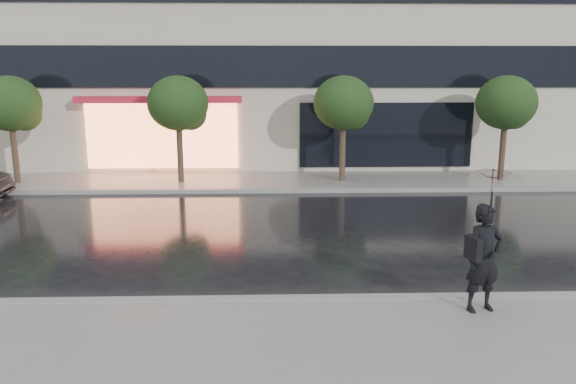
{
  "coord_description": "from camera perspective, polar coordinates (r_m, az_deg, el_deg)",
  "views": [
    {
      "loc": [
        0.37,
        -10.56,
        4.2
      ],
      "look_at": [
        0.75,
        2.21,
        1.4
      ],
      "focal_mm": 35.0,
      "sensor_mm": 36.0,
      "label": 1
    }
  ],
  "objects": [
    {
      "name": "ground",
      "position": [
        11.37,
        -3.49,
        -9.34
      ],
      "size": [
        120.0,
        120.0,
        0.0
      ],
      "primitive_type": "plane",
      "color": "black",
      "rests_on": "ground"
    },
    {
      "name": "sidewalk_near",
      "position": [
        8.41,
        -4.19,
        -17.17
      ],
      "size": [
        60.0,
        4.5,
        0.12
      ],
      "primitive_type": "cube",
      "color": "slate",
      "rests_on": "ground"
    },
    {
      "name": "sidewalk_far",
      "position": [
        21.22,
        -2.65,
        1.11
      ],
      "size": [
        60.0,
        3.5,
        0.12
      ],
      "primitive_type": "cube",
      "color": "slate",
      "rests_on": "ground"
    },
    {
      "name": "curb_near",
      "position": [
        10.42,
        -3.66,
        -11.01
      ],
      "size": [
        60.0,
        0.25,
        0.14
      ],
      "primitive_type": "cube",
      "color": "gray",
      "rests_on": "ground"
    },
    {
      "name": "curb_far",
      "position": [
        19.51,
        -2.74,
        0.13
      ],
      "size": [
        60.0,
        0.25,
        0.14
      ],
      "primitive_type": "cube",
      "color": "gray",
      "rests_on": "ground"
    },
    {
      "name": "tree_far_west",
      "position": [
        22.64,
        -26.24,
        7.88
      ],
      "size": [
        2.2,
        2.2,
        3.99
      ],
      "color": "#33261C",
      "rests_on": "ground"
    },
    {
      "name": "tree_mid_west",
      "position": [
        20.9,
        -10.92,
        8.64
      ],
      "size": [
        2.2,
        2.2,
        3.99
      ],
      "color": "#33261C",
      "rests_on": "ground"
    },
    {
      "name": "tree_mid_east",
      "position": [
        20.81,
        5.81,
        8.78
      ],
      "size": [
        2.2,
        2.2,
        3.99
      ],
      "color": "#33261C",
      "rests_on": "ground"
    },
    {
      "name": "tree_far_east",
      "position": [
        22.39,
        21.39,
        8.26
      ],
      "size": [
        2.2,
        2.2,
        3.99
      ],
      "color": "#33261C",
      "rests_on": "ground"
    },
    {
      "name": "pedestrian_with_umbrella",
      "position": [
        10.0,
        19.68,
        -3.02
      ],
      "size": [
        1.11,
        1.12,
        2.51
      ],
      "rotation": [
        0.0,
        0.0,
        0.28
      ],
      "color": "black",
      "rests_on": "sidewalk_near"
    }
  ]
}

